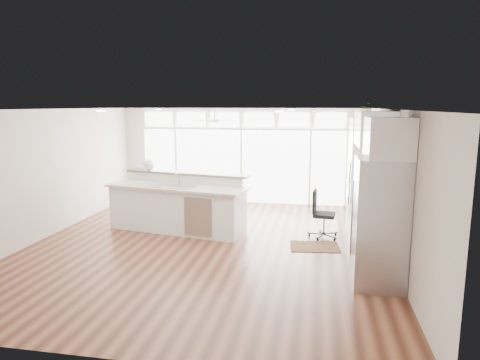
# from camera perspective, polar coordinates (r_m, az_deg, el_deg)

# --- Properties ---
(floor) EXTENTS (7.00, 8.00, 0.02)m
(floor) POSITION_cam_1_polar(r_m,az_deg,el_deg) (8.73, -4.44, -8.71)
(floor) COLOR #492416
(floor) RESTS_ON ground
(ceiling) EXTENTS (7.00, 8.00, 0.02)m
(ceiling) POSITION_cam_1_polar(r_m,az_deg,el_deg) (8.27, -4.70, 9.38)
(ceiling) COLOR white
(ceiling) RESTS_ON wall_back
(wall_back) EXTENTS (7.00, 0.04, 2.70)m
(wall_back) POSITION_cam_1_polar(r_m,az_deg,el_deg) (12.26, 0.25, 3.25)
(wall_back) COLOR beige
(wall_back) RESTS_ON floor
(wall_front) EXTENTS (7.00, 0.04, 2.70)m
(wall_front) POSITION_cam_1_polar(r_m,az_deg,el_deg) (4.75, -17.18, -7.98)
(wall_front) COLOR beige
(wall_front) RESTS_ON floor
(wall_left) EXTENTS (0.04, 8.00, 2.70)m
(wall_left) POSITION_cam_1_polar(r_m,az_deg,el_deg) (9.88, -24.58, 0.73)
(wall_left) COLOR beige
(wall_left) RESTS_ON floor
(wall_right) EXTENTS (0.04, 8.00, 2.70)m
(wall_right) POSITION_cam_1_polar(r_m,az_deg,el_deg) (8.23, 19.71, -0.63)
(wall_right) COLOR beige
(wall_right) RESTS_ON floor
(glass_wall) EXTENTS (5.80, 0.06, 2.08)m
(glass_wall) POSITION_cam_1_polar(r_m,az_deg,el_deg) (12.24, 0.20, 1.82)
(glass_wall) COLOR white
(glass_wall) RESTS_ON wall_back
(transom_row) EXTENTS (5.90, 0.06, 0.40)m
(transom_row) POSITION_cam_1_polar(r_m,az_deg,el_deg) (12.13, 0.20, 8.06)
(transom_row) COLOR white
(transom_row) RESTS_ON wall_back
(desk_window) EXTENTS (0.04, 0.85, 0.85)m
(desk_window) POSITION_cam_1_polar(r_m,az_deg,el_deg) (8.48, 19.20, 1.07)
(desk_window) COLOR white
(desk_window) RESTS_ON wall_right
(ceiling_fan) EXTENTS (1.16, 1.16, 0.32)m
(ceiling_fan) POSITION_cam_1_polar(r_m,az_deg,el_deg) (11.11, -3.42, 8.39)
(ceiling_fan) COLOR silver
(ceiling_fan) RESTS_ON ceiling
(recessed_lights) EXTENTS (3.40, 3.00, 0.02)m
(recessed_lights) POSITION_cam_1_polar(r_m,az_deg,el_deg) (8.47, -4.34, 9.26)
(recessed_lights) COLOR white
(recessed_lights) RESTS_ON ceiling
(oven_cabinet) EXTENTS (0.64, 1.20, 2.50)m
(oven_cabinet) POSITION_cam_1_polar(r_m,az_deg,el_deg) (9.96, 16.18, 0.73)
(oven_cabinet) COLOR white
(oven_cabinet) RESTS_ON floor
(desk_nook) EXTENTS (0.72, 1.30, 0.76)m
(desk_nook) POSITION_cam_1_polar(r_m,az_deg,el_deg) (8.68, 16.60, -6.50)
(desk_nook) COLOR white
(desk_nook) RESTS_ON floor
(upper_cabinets) EXTENTS (0.64, 1.30, 0.64)m
(upper_cabinets) POSITION_cam_1_polar(r_m,az_deg,el_deg) (8.36, 17.54, 6.56)
(upper_cabinets) COLOR white
(upper_cabinets) RESTS_ON wall_right
(refrigerator) EXTENTS (0.76, 0.90, 2.00)m
(refrigerator) POSITION_cam_1_polar(r_m,az_deg,el_deg) (6.94, 18.11, -5.39)
(refrigerator) COLOR #AEAEB3
(refrigerator) RESTS_ON floor
(fridge_cabinet) EXTENTS (0.64, 0.90, 0.60)m
(fridge_cabinet) POSITION_cam_1_polar(r_m,az_deg,el_deg) (6.73, 19.22, 5.34)
(fridge_cabinet) COLOR white
(fridge_cabinet) RESTS_ON wall_right
(framed_photos) EXTENTS (0.06, 0.22, 0.80)m
(framed_photos) POSITION_cam_1_polar(r_m,az_deg,el_deg) (9.11, 18.57, 0.73)
(framed_photos) COLOR black
(framed_photos) RESTS_ON wall_right
(kitchen_island) EXTENTS (3.33, 1.74, 1.26)m
(kitchen_island) POSITION_cam_1_polar(r_m,az_deg,el_deg) (9.60, -8.42, -3.09)
(kitchen_island) COLOR white
(kitchen_island) RESTS_ON floor
(rug) EXTENTS (1.03, 0.79, 0.01)m
(rug) POSITION_cam_1_polar(r_m,az_deg,el_deg) (8.72, 9.93, -8.73)
(rug) COLOR #331E10
(rug) RESTS_ON floor
(office_chair) EXTENTS (0.57, 0.53, 1.01)m
(office_chair) POSITION_cam_1_polar(r_m,az_deg,el_deg) (9.21, 11.16, -4.52)
(office_chair) COLOR black
(office_chair) RESTS_ON floor
(fishbowl) EXTENTS (0.30, 0.30, 0.26)m
(fishbowl) POSITION_cam_1_polar(r_m,az_deg,el_deg) (10.29, -12.07, 1.95)
(fishbowl) COLOR silver
(fishbowl) RESTS_ON kitchen_island
(monitor) EXTENTS (0.10, 0.43, 0.36)m
(monitor) POSITION_cam_1_polar(r_m,az_deg,el_deg) (8.54, 16.25, -2.89)
(monitor) COLOR black
(monitor) RESTS_ON desk_nook
(keyboard) EXTENTS (0.15, 0.30, 0.01)m
(keyboard) POSITION_cam_1_polar(r_m,az_deg,el_deg) (8.56, 15.06, -3.98)
(keyboard) COLOR silver
(keyboard) RESTS_ON desk_nook
(potted_plant) EXTENTS (0.31, 0.34, 0.25)m
(potted_plant) POSITION_cam_1_polar(r_m,az_deg,el_deg) (9.84, 16.56, 8.66)
(potted_plant) COLOR #2C622A
(potted_plant) RESTS_ON oven_cabinet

